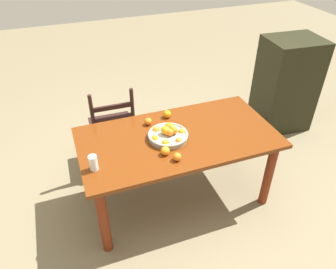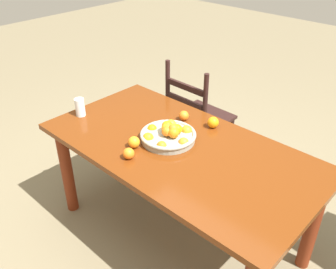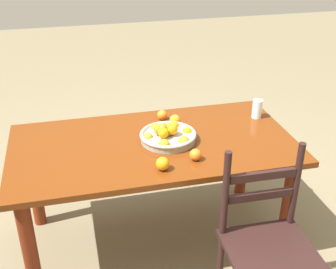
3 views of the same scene
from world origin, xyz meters
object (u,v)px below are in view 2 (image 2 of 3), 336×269
object	(u,v)px
orange_loose_0	(129,153)
orange_loose_3	(184,116)
orange_loose_1	(134,142)
orange_loose_2	(213,122)
dining_table	(179,161)
chair_near_window	(197,119)
drinking_glass	(80,107)
fruit_bowl	(168,135)

from	to	relation	value
orange_loose_0	orange_loose_3	xyz separation A→B (m)	(-0.06, 0.54, 0.00)
orange_loose_1	orange_loose_2	distance (m)	0.54
orange_loose_3	dining_table	bearing A→B (deg)	-53.72
chair_near_window	orange_loose_1	xyz separation A→B (m)	(0.25, -0.90, 0.31)
orange_loose_0	orange_loose_3	world-z (taller)	same
orange_loose_0	drinking_glass	bearing A→B (deg)	169.38
dining_table	orange_loose_2	bearing A→B (deg)	87.53
chair_near_window	fruit_bowl	size ratio (longest dim) A/B	2.78
orange_loose_2	orange_loose_3	size ratio (longest dim) A/B	1.10
chair_near_window	orange_loose_1	bearing A→B (deg)	106.74
dining_table	fruit_bowl	distance (m)	0.18
orange_loose_0	drinking_glass	distance (m)	0.62
orange_loose_0	fruit_bowl	bearing A→B (deg)	83.62
fruit_bowl	drinking_glass	bearing A→B (deg)	-164.86
dining_table	orange_loose_1	world-z (taller)	orange_loose_1
fruit_bowl	drinking_glass	size ratio (longest dim) A/B	2.76
orange_loose_1	orange_loose_3	bearing A→B (deg)	90.15
drinking_glass	orange_loose_3	bearing A→B (deg)	37.68
fruit_bowl	orange_loose_0	size ratio (longest dim) A/B	5.20
fruit_bowl	drinking_glass	xyz separation A→B (m)	(-0.64, -0.17, 0.02)
orange_loose_0	orange_loose_1	xyz separation A→B (m)	(-0.06, 0.10, 0.00)
chair_near_window	orange_loose_0	world-z (taller)	chair_near_window
dining_table	chair_near_window	distance (m)	0.85
dining_table	orange_loose_0	distance (m)	0.34
orange_loose_0	orange_loose_2	bearing A→B (deg)	77.17
dining_table	fruit_bowl	size ratio (longest dim) A/B	4.94
fruit_bowl	orange_loose_2	xyz separation A→B (m)	(0.10, 0.31, -0.00)
dining_table	fruit_bowl	xyz separation A→B (m)	(-0.09, 0.00, 0.15)
drinking_glass	orange_loose_2	bearing A→B (deg)	32.68
orange_loose_3	chair_near_window	bearing A→B (deg)	118.34
orange_loose_0	chair_near_window	bearing A→B (deg)	107.28
fruit_bowl	orange_loose_1	size ratio (longest dim) A/B	4.89
drinking_glass	orange_loose_1	bearing A→B (deg)	-1.92
fruit_bowl	orange_loose_0	xyz separation A→B (m)	(-0.03, -0.29, -0.01)
orange_loose_3	orange_loose_0	bearing A→B (deg)	-83.40
dining_table	fruit_bowl	world-z (taller)	fruit_bowl
dining_table	orange_loose_1	size ratio (longest dim) A/B	24.17
chair_near_window	fruit_bowl	distance (m)	0.85
orange_loose_1	orange_loose_3	xyz separation A→B (m)	(-0.00, 0.44, -0.00)
dining_table	orange_loose_2	distance (m)	0.34
orange_loose_1	orange_loose_3	distance (m)	0.44
fruit_bowl	orange_loose_0	world-z (taller)	fruit_bowl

